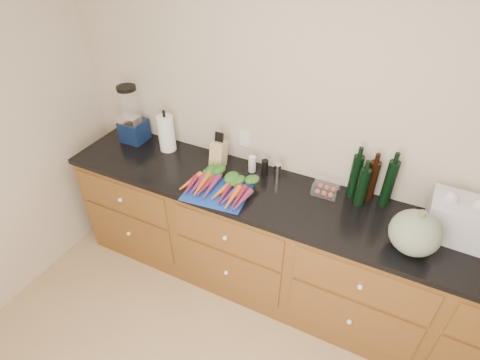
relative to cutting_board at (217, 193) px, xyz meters
The scene contains 15 objects.
wall_back 0.84m from the cutting_board, 39.39° to the left, with size 4.10×0.05×2.60m, color beige.
cabinets 0.79m from the cutting_board, 14.79° to the left, with size 3.60×0.64×0.90m.
countertop 0.61m from the cutting_board, 15.16° to the left, with size 3.64×0.62×0.04m, color black.
cutting_board is the anchor object (origin of this frame).
carrots 0.06m from the cutting_board, 90.00° to the left, with size 0.47×0.35×0.07m.
squash 1.24m from the cutting_board, ahead, with size 0.28×0.28×0.25m, color slate.
blender_appliance 1.02m from the cutting_board, 161.45° to the left, with size 0.19×0.19×0.47m.
paper_towel 0.71m from the cutting_board, 152.73° to the left, with size 0.13×0.13×0.29m, color white.
knife_block 0.35m from the cutting_board, 116.54° to the left, with size 0.10×0.10×0.20m, color tan.
grinder_salt 0.36m from the cutting_board, 72.87° to the left, with size 0.05×0.05×0.12m, color silver.
grinder_pepper 0.40m from the cutting_board, 58.99° to the left, with size 0.05×0.05×0.12m, color black.
canister_chrome 0.46m from the cutting_board, 48.25° to the left, with size 0.05×0.05×0.12m, color silver.
tomato_box 0.74m from the cutting_board, 26.59° to the left, with size 0.17×0.13×0.08m, color white.
bottles 1.00m from the cutting_board, 21.85° to the left, with size 0.28×0.14×0.34m.
grocery_bag 1.47m from the cutting_board, 10.99° to the left, with size 0.33×0.26×0.24m, color silver, non-canonical shape.
Camera 1 is at (0.42, -0.56, 2.55)m, focal length 28.00 mm.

